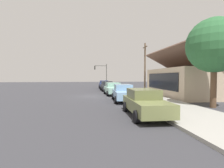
{
  "coord_description": "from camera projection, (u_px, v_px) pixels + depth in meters",
  "views": [
    {
      "loc": [
        21.08,
        -0.53,
        2.35
      ],
      "look_at": [
        -2.02,
        2.61,
        1.39
      ],
      "focal_mm": 28.38,
      "sensor_mm": 36.0,
      "label": 1
    }
  ],
  "objects": [
    {
      "name": "sidewalk_curb",
      "position": [
        138.0,
        95.0,
        21.79
      ],
      "size": [
        60.0,
        4.2,
        0.16
      ],
      "primitive_type": "cube",
      "color": "#A3A099",
      "rests_on": "ground"
    },
    {
      "name": "storefront_building",
      "position": [
        192.0,
        81.0,
        21.34
      ],
      "size": [
        10.6,
        8.2,
        5.55
      ],
      "color": "#CCB293",
      "rests_on": "ground"
    },
    {
      "name": "car_skyblue",
      "position": [
        123.0,
        93.0,
        17.05
      ],
      "size": [
        4.89,
        2.22,
        1.59
      ],
      "rotation": [
        0.0,
        0.0,
        -0.06
      ],
      "color": "#8CB7E0",
      "rests_on": "ground"
    },
    {
      "name": "traffic_light_main",
      "position": [
        102.0,
        72.0,
        39.56
      ],
      "size": [
        0.37,
        2.79,
        5.2
      ],
      "color": "#383833",
      "rests_on": "ground"
    },
    {
      "name": "ground_plane",
      "position": [
        93.0,
        96.0,
        21.04
      ],
      "size": [
        120.0,
        120.0,
        0.0
      ],
      "primitive_type": "plane",
      "color": "#38383D"
    },
    {
      "name": "car_seafoam",
      "position": [
        113.0,
        89.0,
        22.78
      ],
      "size": [
        4.45,
        2.21,
        1.59
      ],
      "rotation": [
        0.0,
        0.0,
        0.04
      ],
      "color": "#9ED1BC",
      "rests_on": "ground"
    },
    {
      "name": "fire_hydrant_red",
      "position": [
        126.0,
        91.0,
        22.23
      ],
      "size": [
        0.22,
        0.22,
        0.71
      ],
      "color": "red",
      "rests_on": "sidewalk_curb"
    },
    {
      "name": "car_charcoal",
      "position": [
        107.0,
        86.0,
        29.48
      ],
      "size": [
        4.45,
        2.12,
        1.59
      ],
      "rotation": [
        0.0,
        0.0,
        0.01
      ],
      "color": "#2D3035",
      "rests_on": "ground"
    },
    {
      "name": "car_navy",
      "position": [
        104.0,
        84.0,
        35.22
      ],
      "size": [
        4.83,
        2.03,
        1.59
      ],
      "rotation": [
        0.0,
        0.0,
        -0.02
      ],
      "color": "navy",
      "rests_on": "ground"
    },
    {
      "name": "utility_pole_wooden",
      "position": [
        145.0,
        66.0,
        27.28
      ],
      "size": [
        1.8,
        0.24,
        7.5
      ],
      "color": "brown",
      "rests_on": "ground"
    },
    {
      "name": "shade_tree",
      "position": [
        214.0,
        46.0,
        13.23
      ],
      "size": [
        4.1,
        4.1,
        6.76
      ],
      "color": "brown",
      "rests_on": "ground"
    },
    {
      "name": "car_olive",
      "position": [
        145.0,
        102.0,
        10.6
      ],
      "size": [
        4.92,
        2.16,
        1.59
      ],
      "rotation": [
        0.0,
        0.0,
        -0.03
      ],
      "color": "olive",
      "rests_on": "ground"
    }
  ]
}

